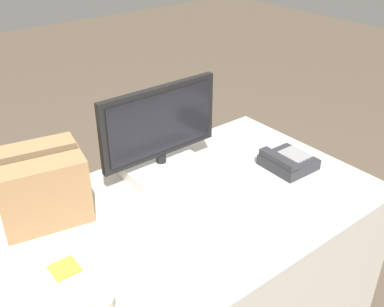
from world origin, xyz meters
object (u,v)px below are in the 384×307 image
desk_phone (287,161)px  sticky_note_pad (65,268)px  keyboard (226,198)px  monitor (161,141)px  cardboard_box (41,186)px

desk_phone → sticky_note_pad: (-1.02, 0.02, -0.03)m
keyboard → desk_phone: desk_phone is taller
keyboard → desk_phone: (0.38, 0.02, 0.02)m
monitor → keyboard: bearing=-77.7°
monitor → sticky_note_pad: monitor is taller
cardboard_box → keyboard: bearing=-31.5°
monitor → desk_phone: size_ratio=2.62×
monitor → keyboard: monitor is taller
monitor → sticky_note_pad: bearing=-153.6°
monitor → keyboard: 0.36m
cardboard_box → sticky_note_pad: bearing=-102.7°
monitor → sticky_note_pad: size_ratio=6.39×
monitor → cardboard_box: 0.51m
keyboard → cardboard_box: cardboard_box is taller
keyboard → desk_phone: size_ratio=2.15×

